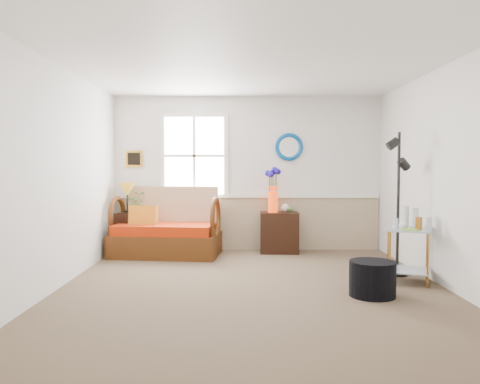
{
  "coord_description": "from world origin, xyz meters",
  "views": [
    {
      "loc": [
        -0.18,
        -5.43,
        1.4
      ],
      "look_at": [
        -0.14,
        0.63,
        1.08
      ],
      "focal_mm": 35.0,
      "sensor_mm": 36.0,
      "label": 1
    }
  ],
  "objects_px": {
    "lamp_stand": "(129,233)",
    "cabinet": "(279,232)",
    "loveseat": "(166,222)",
    "side_table": "(408,255)",
    "ottoman": "(372,279)",
    "floor_lamp": "(398,204)"
  },
  "relations": [
    {
      "from": "side_table",
      "to": "loveseat",
      "type": "bearing_deg",
      "value": 151.19
    },
    {
      "from": "loveseat",
      "to": "lamp_stand",
      "type": "bearing_deg",
      "value": 169.7
    },
    {
      "from": "floor_lamp",
      "to": "side_table",
      "type": "bearing_deg",
      "value": -91.16
    },
    {
      "from": "lamp_stand",
      "to": "side_table",
      "type": "xyz_separation_m",
      "value": [
        3.87,
        -1.97,
        0.0
      ]
    },
    {
      "from": "side_table",
      "to": "ottoman",
      "type": "height_order",
      "value": "side_table"
    },
    {
      "from": "side_table",
      "to": "lamp_stand",
      "type": "bearing_deg",
      "value": 153.02
    },
    {
      "from": "side_table",
      "to": "floor_lamp",
      "type": "relative_size",
      "value": 0.36
    },
    {
      "from": "lamp_stand",
      "to": "cabinet",
      "type": "distance_m",
      "value": 2.47
    },
    {
      "from": "loveseat",
      "to": "ottoman",
      "type": "relative_size",
      "value": 3.33
    },
    {
      "from": "side_table",
      "to": "ottoman",
      "type": "xyz_separation_m",
      "value": [
        -0.61,
        -0.61,
        -0.14
      ]
    },
    {
      "from": "lamp_stand",
      "to": "side_table",
      "type": "relative_size",
      "value": 1.0
    },
    {
      "from": "side_table",
      "to": "floor_lamp",
      "type": "xyz_separation_m",
      "value": [
        0.01,
        0.4,
        0.6
      ]
    },
    {
      "from": "lamp_stand",
      "to": "cabinet",
      "type": "relative_size",
      "value": 0.99
    },
    {
      "from": "side_table",
      "to": "cabinet",
      "type": "bearing_deg",
      "value": 124.73
    },
    {
      "from": "lamp_stand",
      "to": "floor_lamp",
      "type": "xyz_separation_m",
      "value": [
        3.87,
        -1.57,
        0.6
      ]
    },
    {
      "from": "ottoman",
      "to": "loveseat",
      "type": "bearing_deg",
      "value": 137.6
    },
    {
      "from": "cabinet",
      "to": "side_table",
      "type": "height_order",
      "value": "cabinet"
    },
    {
      "from": "side_table",
      "to": "floor_lamp",
      "type": "height_order",
      "value": "floor_lamp"
    },
    {
      "from": "cabinet",
      "to": "floor_lamp",
      "type": "distance_m",
      "value": 2.22
    },
    {
      "from": "loveseat",
      "to": "cabinet",
      "type": "bearing_deg",
      "value": 14.16
    },
    {
      "from": "lamp_stand",
      "to": "side_table",
      "type": "height_order",
      "value": "side_table"
    },
    {
      "from": "cabinet",
      "to": "ottoman",
      "type": "bearing_deg",
      "value": -71.03
    }
  ]
}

